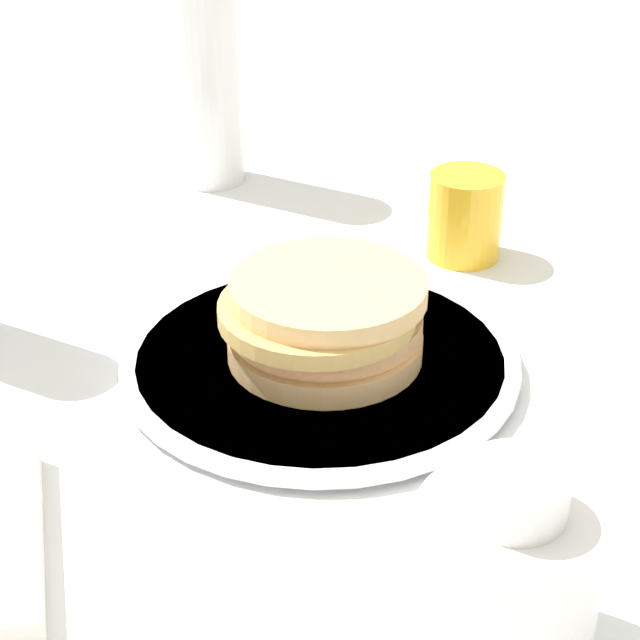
# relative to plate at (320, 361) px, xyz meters

# --- Properties ---
(ground_plane) EXTENTS (4.00, 4.00, 0.00)m
(ground_plane) POSITION_rel_plate_xyz_m (-0.01, 0.01, -0.01)
(ground_plane) COLOR white
(plate) EXTENTS (0.28, 0.28, 0.01)m
(plate) POSITION_rel_plate_xyz_m (0.00, 0.00, 0.00)
(plate) COLOR white
(plate) RESTS_ON ground_plane
(pancake_stack) EXTENTS (0.14, 0.15, 0.06)m
(pancake_stack) POSITION_rel_plate_xyz_m (-0.00, -0.00, 0.03)
(pancake_stack) COLOR tan
(pancake_stack) RESTS_ON plate
(juice_glass) EXTENTS (0.06, 0.06, 0.07)m
(juice_glass) POSITION_rel_plate_xyz_m (0.05, -0.21, 0.03)
(juice_glass) COLOR yellow
(juice_glass) RESTS_ON ground_plane
(cream_jug) EXTENTS (0.09, 0.09, 0.11)m
(cream_jug) POSITION_rel_plate_xyz_m (-0.24, 0.11, 0.04)
(cream_jug) COLOR white
(cream_jug) RESTS_ON ground_plane
(water_bottle_mid) EXTENTS (0.07, 0.07, 0.26)m
(water_bottle_mid) POSITION_rel_plate_xyz_m (0.33, -0.16, 0.12)
(water_bottle_mid) COLOR white
(water_bottle_mid) RESTS_ON ground_plane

